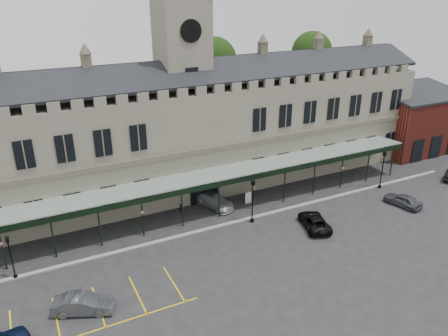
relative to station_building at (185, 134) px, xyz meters
name	(u,v)px	position (x,y,z in m)	size (l,w,h in m)	color
ground	(254,252)	(0.00, -15.91, -6.47)	(140.00, 140.00, 0.00)	#232325
station_building	(185,134)	(0.00, 0.00, 0.00)	(60.00, 10.36, 17.30)	#686457
clock_tower	(183,76)	(0.00, 0.09, 6.64)	(5.60, 5.60, 24.80)	#686457
canopy	(218,195)	(0.00, -8.45, -4.06)	(50.00, 4.10, 4.30)	#8C9E93
brick_annex	(415,122)	(34.00, -2.94, -2.31)	(12.40, 8.36, 9.23)	maroon
kerb	(226,224)	(0.00, -10.41, -6.41)	(60.00, 0.40, 0.12)	gray
parking_markings	(100,311)	(-14.00, -17.41, -6.47)	(16.00, 6.00, 0.01)	gold
tree_behind_mid	(214,61)	(8.00, 9.09, 6.35)	(6.00, 6.00, 16.00)	#332314
tree_behind_right	(312,53)	(24.00, 9.09, 6.35)	(6.00, 6.00, 16.00)	#332314
lamp_post_left	(10,253)	(-19.39, -10.44, -4.01)	(0.39, 0.39, 4.14)	black
lamp_post_mid	(253,196)	(2.60, -11.07, -3.56)	(0.46, 0.46, 4.90)	black
lamp_post_right	(383,166)	(20.18, -10.82, -3.61)	(0.46, 0.46, 4.81)	black
traffic_cone	(387,195)	(18.97, -13.19, -6.16)	(0.40, 0.40, 0.64)	#F56307
sign_board	(248,198)	(4.31, -7.25, -5.84)	(0.75, 0.06, 1.28)	black
bollard_left	(181,208)	(-3.09, -5.84, -6.01)	(0.16, 0.16, 0.92)	black
bollard_right	(253,195)	(5.33, -6.43, -6.04)	(0.15, 0.15, 0.86)	black
car_left_b	(83,304)	(-15.07, -17.04, -5.74)	(1.54, 4.43, 1.46)	#3E4146
car_taxi	(214,201)	(0.57, -6.34, -5.75)	(2.02, 4.96, 1.44)	#A5A7AD
car_van	(314,221)	(7.59, -14.73, -5.81)	(2.19, 4.74, 1.32)	black
car_right_a	(403,200)	(19.00, -15.30, -5.77)	(1.64, 4.07, 1.39)	#3E4146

